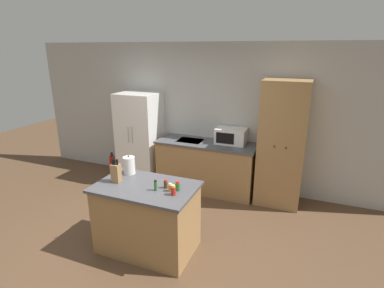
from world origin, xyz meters
name	(u,v)px	position (x,y,z in m)	size (l,w,h in m)	color
ground_plane	(142,251)	(0.00, 0.00, 0.00)	(14.00, 14.00, 0.00)	brown
wall_back	(204,116)	(0.00, 2.33, 1.30)	(7.20, 0.06, 2.60)	#B2B2AD
refrigerator	(140,137)	(-1.18, 1.99, 0.85)	(0.75, 0.65, 1.71)	white
back_counter	(206,166)	(0.17, 1.99, 0.46)	(1.77, 0.65, 0.91)	#9E7547
pantry_cabinet	(282,144)	(1.44, 2.01, 1.02)	(0.71, 0.60, 2.04)	#9E7547
kitchen_island	(147,217)	(0.04, 0.10, 0.45)	(1.24, 0.78, 0.89)	#9E7547
microwave	(231,136)	(0.58, 2.10, 1.04)	(0.52, 0.36, 0.26)	white
knife_block	(116,173)	(-0.36, 0.07, 1.02)	(0.11, 0.09, 0.34)	#9E7547
spice_bottle_tall_dark	(156,186)	(0.21, 0.04, 0.95)	(0.04, 0.04, 0.13)	#337033
spice_bottle_short_red	(166,184)	(0.29, 0.14, 0.94)	(0.05, 0.05, 0.10)	#563319
spice_bottle_amber_oil	(170,188)	(0.38, 0.08, 0.94)	(0.05, 0.05, 0.10)	orange
spice_bottle_green_herb	(178,186)	(0.45, 0.14, 0.94)	(0.06, 0.06, 0.11)	#337033
spice_bottle_pale_salt	(173,190)	(0.46, 0.01, 0.95)	(0.06, 0.06, 0.12)	#B2281E
kettle	(129,165)	(-0.35, 0.35, 1.01)	(0.16, 0.16, 0.26)	white
fire_extinguisher	(113,166)	(-1.79, 1.87, 0.22)	(0.11, 0.11, 0.50)	red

